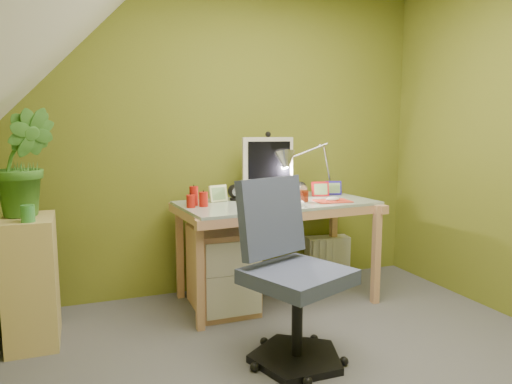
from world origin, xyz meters
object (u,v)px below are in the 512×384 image
object	(u,v)px
side_ledge	(31,281)
desk	(276,251)
task_chair	(298,273)
radiator	(327,257)
monitor	(268,166)
potted_plant	(24,163)
desk_lamp	(321,158)

from	to	relation	value
side_ledge	desk	bearing A→B (deg)	4.08
task_chair	radiator	xyz separation A→B (m)	(0.87, 1.21, -0.32)
monitor	radiator	size ratio (longest dim) A/B	1.37
monitor	side_ledge	bearing A→B (deg)	-159.72
potted_plant	task_chair	distance (m)	1.70
monitor	desk	bearing A→B (deg)	-80.03
monitor	potted_plant	bearing A→B (deg)	-161.43
monitor	radiator	xyz separation A→B (m)	(0.61, 0.14, -0.81)
desk_lamp	radiator	xyz separation A→B (m)	(0.16, 0.14, -0.86)
desk	radiator	distance (m)	0.71
desk	side_ledge	size ratio (longest dim) A/B	1.83
desk_lamp	task_chair	size ratio (longest dim) A/B	0.59
radiator	potted_plant	bearing A→B (deg)	-161.79
monitor	task_chair	xyz separation A→B (m)	(-0.26, -1.07, -0.49)
side_ledge	potted_plant	xyz separation A→B (m)	(0.00, 0.05, 0.70)
desk	radiator	size ratio (longest dim) A/B	3.85
side_ledge	task_chair	bearing A→B (deg)	-29.56
side_ledge	task_chair	size ratio (longest dim) A/B	0.75
desk	desk_lamp	bearing A→B (deg)	17.07
desk	potted_plant	xyz separation A→B (m)	(-1.63, -0.07, 0.70)
side_ledge	potted_plant	distance (m)	0.70
potted_plant	radiator	distance (m)	2.44
desk	radiator	xyz separation A→B (m)	(0.61, 0.32, -0.19)
desk_lamp	radiator	world-z (taller)	desk_lamp
task_chair	desk_lamp	bearing A→B (deg)	34.02
potted_plant	task_chair	size ratio (longest dim) A/B	0.62
desk_lamp	potted_plant	world-z (taller)	potted_plant
side_ledge	monitor	bearing A→B (deg)	10.31
potted_plant	task_chair	xyz separation A→B (m)	(1.37, -0.83, -0.57)
task_chair	radiator	world-z (taller)	task_chair
task_chair	radiator	size ratio (longest dim) A/B	2.79
desk_lamp	task_chair	bearing A→B (deg)	-110.54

